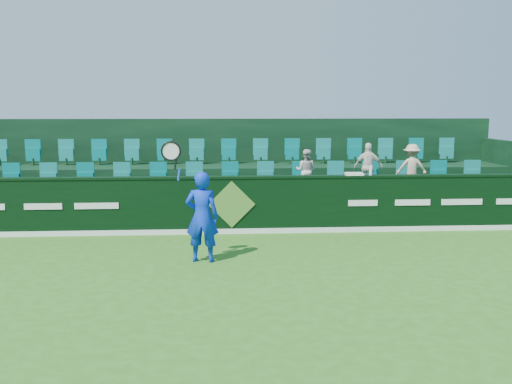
{
  "coord_description": "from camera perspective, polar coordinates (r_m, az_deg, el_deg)",
  "views": [
    {
      "loc": [
        -0.28,
        -9.19,
        2.94
      ],
      "look_at": [
        0.5,
        2.8,
        1.15
      ],
      "focal_mm": 40.0,
      "sensor_mm": 36.0,
      "label": 1
    }
  ],
  "objects": [
    {
      "name": "spectator_left",
      "position": [
        14.56,
        5.0,
        2.15
      ],
      "size": [
        0.64,
        0.57,
        1.09
      ],
      "primitive_type": "imported",
      "rotation": [
        0.0,
        0.0,
        2.77
      ],
      "color": "beige",
      "rests_on": "stand_tier_front"
    },
    {
      "name": "stand_rear",
      "position": [
        16.72,
        -2.73,
        2.55
      ],
      "size": [
        16.0,
        4.1,
        2.6
      ],
      "color": "black",
      "rests_on": "ground"
    },
    {
      "name": "towel",
      "position": [
        13.65,
        9.78,
        1.79
      ],
      "size": [
        0.41,
        0.26,
        0.06
      ],
      "primitive_type": "cube",
      "color": "white",
      "rests_on": "sponsor_hoarding"
    },
    {
      "name": "spectator_right",
      "position": [
        15.22,
        15.3,
        2.38
      ],
      "size": [
        0.85,
        0.59,
        1.2
      ],
      "primitive_type": "imported",
      "rotation": [
        0.0,
        0.0,
        2.95
      ],
      "color": "#C6AE8B",
      "rests_on": "stand_tier_front"
    },
    {
      "name": "ground",
      "position": [
        9.65,
        -1.89,
        -9.27
      ],
      "size": [
        60.0,
        60.0,
        0.0
      ],
      "primitive_type": "plane",
      "color": "#276D1A",
      "rests_on": "ground"
    },
    {
      "name": "tennis_player",
      "position": [
        10.91,
        -5.46,
        -2.4
      ],
      "size": [
        1.11,
        0.5,
        2.35
      ],
      "color": "#0C30CE",
      "rests_on": "ground"
    },
    {
      "name": "seat_row_back",
      "position": [
        16.54,
        -2.73,
        3.82
      ],
      "size": [
        13.5,
        0.5,
        0.6
      ],
      "primitive_type": "cube",
      "color": "#157D77",
      "rests_on": "stand_tier_back"
    },
    {
      "name": "stand_tier_back",
      "position": [
        16.35,
        -2.69,
        0.42
      ],
      "size": [
        16.0,
        1.8,
        1.3
      ],
      "primitive_type": "cube",
      "color": "black",
      "rests_on": "ground"
    },
    {
      "name": "sponsor_hoarding",
      "position": [
        13.38,
        -2.44,
        -1.28
      ],
      "size": [
        16.0,
        0.25,
        1.35
      ],
      "color": "black",
      "rests_on": "ground"
    },
    {
      "name": "seat_row_front",
      "position": [
        14.8,
        -2.6,
        1.33
      ],
      "size": [
        13.5,
        0.5,
        0.6
      ],
      "primitive_type": "cube",
      "color": "#157D77",
      "rests_on": "stand_tier_front"
    },
    {
      "name": "stand_tier_front",
      "position": [
        14.51,
        -2.55,
        -1.61
      ],
      "size": [
        16.0,
        2.0,
        0.8
      ],
      "primitive_type": "cube",
      "color": "black",
      "rests_on": "ground"
    },
    {
      "name": "spectator_middle",
      "position": [
        14.88,
        11.17,
        2.46
      ],
      "size": [
        0.78,
        0.45,
        1.24
      ],
      "primitive_type": "imported",
      "rotation": [
        0.0,
        0.0,
        2.93
      ],
      "color": "white",
      "rests_on": "stand_tier_front"
    },
    {
      "name": "drinks_bottle",
      "position": [
        13.74,
        11.4,
        2.14
      ],
      "size": [
        0.07,
        0.07,
        0.23
      ],
      "primitive_type": "cylinder",
      "color": "white",
      "rests_on": "sponsor_hoarding"
    }
  ]
}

